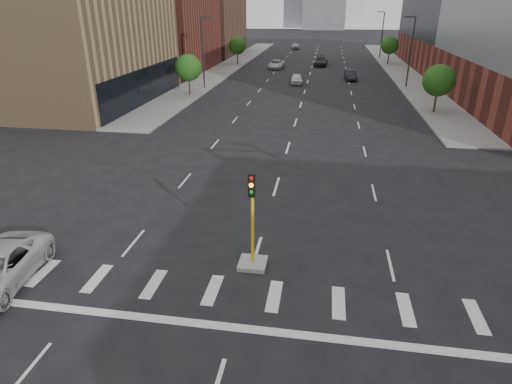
% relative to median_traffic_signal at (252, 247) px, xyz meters
% --- Properties ---
extents(sidewalk_left_far, '(5.00, 92.00, 0.15)m').
position_rel_median_traffic_signal_xyz_m(sidewalk_left_far, '(-15.00, 65.03, -0.90)').
color(sidewalk_left_far, gray).
rests_on(sidewalk_left_far, ground).
extents(sidewalk_right_far, '(5.00, 92.00, 0.15)m').
position_rel_median_traffic_signal_xyz_m(sidewalk_right_far, '(15.00, 65.03, -0.90)').
color(sidewalk_right_far, gray).
rests_on(sidewalk_right_far, ground).
extents(building_left_mid, '(20.00, 24.00, 14.00)m').
position_rel_median_traffic_signal_xyz_m(building_left_mid, '(-27.50, 31.03, 6.03)').
color(building_left_mid, '#927552').
rests_on(building_left_mid, ground).
extents(building_left_far_a, '(20.00, 22.00, 12.00)m').
position_rel_median_traffic_signal_xyz_m(building_left_far_a, '(-27.50, 57.03, 5.03)').
color(building_left_far_a, brown).
rests_on(building_left_far_a, ground).
extents(building_left_far_b, '(20.00, 24.00, 13.00)m').
position_rel_median_traffic_signal_xyz_m(building_left_far_b, '(-27.50, 83.03, 5.53)').
color(building_left_far_b, brown).
rests_on(building_left_far_b, ground).
extents(median_traffic_signal, '(1.20, 1.20, 4.40)m').
position_rel_median_traffic_signal_xyz_m(median_traffic_signal, '(0.00, 0.00, 0.00)').
color(median_traffic_signal, '#999993').
rests_on(median_traffic_signal, ground).
extents(streetlight_right_a, '(1.60, 0.22, 9.07)m').
position_rel_median_traffic_signal_xyz_m(streetlight_right_a, '(13.41, 46.03, 4.04)').
color(streetlight_right_a, '#2D2D30').
rests_on(streetlight_right_a, ground).
extents(streetlight_right_b, '(1.60, 0.22, 9.07)m').
position_rel_median_traffic_signal_xyz_m(streetlight_right_b, '(13.41, 81.03, 4.04)').
color(streetlight_right_b, '#2D2D30').
rests_on(streetlight_right_b, ground).
extents(streetlight_left, '(1.60, 0.22, 9.07)m').
position_rel_median_traffic_signal_xyz_m(streetlight_left, '(-13.41, 41.03, 4.04)').
color(streetlight_left, '#2D2D30').
rests_on(streetlight_left, ground).
extents(tree_left_near, '(3.20, 3.20, 4.85)m').
position_rel_median_traffic_signal_xyz_m(tree_left_near, '(-14.00, 36.03, 2.42)').
color(tree_left_near, '#382619').
rests_on(tree_left_near, ground).
extents(tree_left_far, '(3.20, 3.20, 4.85)m').
position_rel_median_traffic_signal_xyz_m(tree_left_far, '(-14.00, 66.03, 2.42)').
color(tree_left_far, '#382619').
rests_on(tree_left_far, ground).
extents(tree_right_near, '(3.20, 3.20, 4.85)m').
position_rel_median_traffic_signal_xyz_m(tree_right_near, '(14.00, 31.03, 2.42)').
color(tree_right_near, '#382619').
rests_on(tree_right_near, ground).
extents(tree_right_far, '(3.20, 3.20, 4.85)m').
position_rel_median_traffic_signal_xyz_m(tree_right_far, '(14.00, 71.03, 2.42)').
color(tree_right_far, '#382619').
rests_on(tree_right_far, ground).
extents(car_near_left, '(2.03, 4.35, 1.44)m').
position_rel_median_traffic_signal_xyz_m(car_near_left, '(-1.50, 46.70, -0.25)').
color(car_near_left, silver).
rests_on(car_near_left, ground).
extents(car_mid_right, '(1.83, 4.49, 1.45)m').
position_rel_median_traffic_signal_xyz_m(car_mid_right, '(6.25, 51.39, -0.25)').
color(car_mid_right, black).
rests_on(car_mid_right, ground).
extents(car_far_left, '(2.53, 5.28, 1.45)m').
position_rel_median_traffic_signal_xyz_m(car_far_left, '(-6.16, 61.79, -0.25)').
color(car_far_left, silver).
rests_on(car_far_left, ground).
extents(car_deep_right, '(2.57, 5.70, 1.62)m').
position_rel_median_traffic_signal_xyz_m(car_deep_right, '(1.50, 66.68, -0.16)').
color(car_deep_right, black).
rests_on(car_deep_right, ground).
extents(car_distant, '(2.46, 4.70, 1.53)m').
position_rel_median_traffic_signal_xyz_m(car_distant, '(-5.41, 97.60, -0.21)').
color(car_distant, '#9D9EA2').
rests_on(car_distant, ground).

